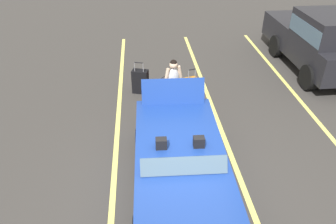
{
  "coord_description": "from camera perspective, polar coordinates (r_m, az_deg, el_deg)",
  "views": [
    {
      "loc": [
        4.84,
        -0.68,
        5.01
      ],
      "look_at": [
        -1.8,
        -0.09,
        0.75
      ],
      "focal_mm": 35.16,
      "sensor_mm": 36.0,
      "label": 1
    }
  ],
  "objects": [
    {
      "name": "convertible_car",
      "position": [
        6.45,
        2.38,
        -10.75
      ],
      "size": [
        4.2,
        1.91,
        1.52
      ],
      "rotation": [
        0.0,
        0.0,
        -0.02
      ],
      "color": "navy",
      "rests_on": "ground_plane"
    },
    {
      "name": "ground_plane",
      "position": [
        7.0,
        2.1,
        -13.16
      ],
      "size": [
        80.0,
        80.0,
        0.0
      ],
      "primitive_type": "plane",
      "color": "#383533"
    },
    {
      "name": "suitcase_medium_bright",
      "position": [
        9.93,
        3.87,
        4.25
      ],
      "size": [
        0.35,
        0.46,
        0.95
      ],
      "rotation": [
        0.0,
        0.0,
        3.46
      ],
      "color": "orange",
      "rests_on": "ground_plane"
    },
    {
      "name": "lot_line_mid",
      "position": [
        7.25,
        12.75,
        -12.19
      ],
      "size": [
        18.0,
        0.12,
        0.01
      ],
      "primitive_type": "cube",
      "color": "#EAE066",
      "rests_on": "ground_plane"
    },
    {
      "name": "traveler_person",
      "position": [
        8.73,
        0.93,
        4.69
      ],
      "size": [
        0.33,
        0.59,
        1.65
      ],
      "rotation": [
        0.0,
        0.0,
        0.4
      ],
      "color": "#4C3F2D",
      "rests_on": "ground_plane"
    },
    {
      "name": "duffel_bag",
      "position": [
        10.46,
        -0.14,
        4.93
      ],
      "size": [
        0.47,
        0.7,
        0.34
      ],
      "rotation": [
        0.0,
        0.0,
        1.28
      ],
      "color": "red",
      "rests_on": "ground_plane"
    },
    {
      "name": "lot_line_near",
      "position": [
        7.01,
        -9.51,
        -13.71
      ],
      "size": [
        18.0,
        0.12,
        0.01
      ],
      "primitive_type": "cube",
      "color": "#EAE066",
      "rests_on": "ground_plane"
    },
    {
      "name": "suitcase_large_black",
      "position": [
        10.17,
        -4.81,
        5.3
      ],
      "size": [
        0.41,
        0.54,
        1.05
      ],
      "rotation": [
        0.0,
        0.0,
        2.86
      ],
      "color": "black",
      "rests_on": "ground_plane"
    },
    {
      "name": "parked_pickup_truck_near",
      "position": [
        12.44,
        25.08,
        11.24
      ],
      "size": [
        5.02,
        2.12,
        2.1
      ],
      "rotation": [
        0.0,
        0.0,
        0.01
      ],
      "color": "black",
      "rests_on": "ground_plane"
    },
    {
      "name": "suitcase_small_carryon",
      "position": [
        8.76,
        -1.82,
        -0.38
      ],
      "size": [
        0.34,
        0.2,
        0.72
      ],
      "rotation": [
        0.0,
        0.0,
        1.57
      ],
      "color": "red",
      "rests_on": "ground_plane"
    }
  ]
}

